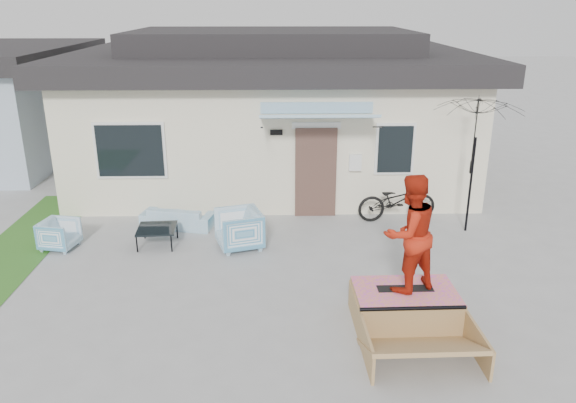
{
  "coord_description": "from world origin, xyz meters",
  "views": [
    {
      "loc": [
        0.07,
        -7.91,
        4.76
      ],
      "look_at": [
        0.3,
        1.8,
        1.3
      ],
      "focal_mm": 35.01,
      "sensor_mm": 36.0,
      "label": 1
    }
  ],
  "objects_px": {
    "armchair_right": "(239,227)",
    "patio_umbrella": "(474,154)",
    "skate_ramp": "(405,306)",
    "skater": "(410,231)",
    "armchair_left": "(59,233)",
    "coffee_table": "(157,236)",
    "bicycle": "(397,196)",
    "skateboard": "(405,288)",
    "loveseat": "(178,214)"
  },
  "relations": [
    {
      "from": "armchair_right",
      "to": "patio_umbrella",
      "type": "height_order",
      "value": "patio_umbrella"
    },
    {
      "from": "skate_ramp",
      "to": "skater",
      "type": "relative_size",
      "value": 1.13
    },
    {
      "from": "armchair_left",
      "to": "coffee_table",
      "type": "height_order",
      "value": "armchair_left"
    },
    {
      "from": "armchair_left",
      "to": "coffee_table",
      "type": "bearing_deg",
      "value": -74.96
    },
    {
      "from": "bicycle",
      "to": "patio_umbrella",
      "type": "bearing_deg",
      "value": -121.18
    },
    {
      "from": "bicycle",
      "to": "skate_ramp",
      "type": "bearing_deg",
      "value": 163.98
    },
    {
      "from": "armchair_right",
      "to": "coffee_table",
      "type": "distance_m",
      "value": 1.72
    },
    {
      "from": "coffee_table",
      "to": "skateboard",
      "type": "xyz_separation_m",
      "value": [
        4.46,
        -2.99,
        0.36
      ]
    },
    {
      "from": "coffee_table",
      "to": "skater",
      "type": "bearing_deg",
      "value": -33.82
    },
    {
      "from": "armchair_left",
      "to": "coffee_table",
      "type": "relative_size",
      "value": 0.87
    },
    {
      "from": "armchair_right",
      "to": "coffee_table",
      "type": "xyz_separation_m",
      "value": [
        -1.7,
        0.16,
        -0.25
      ]
    },
    {
      "from": "armchair_left",
      "to": "patio_umbrella",
      "type": "height_order",
      "value": "patio_umbrella"
    },
    {
      "from": "armchair_left",
      "to": "skater",
      "type": "distance_m",
      "value": 7.13
    },
    {
      "from": "coffee_table",
      "to": "skateboard",
      "type": "distance_m",
      "value": 5.39
    },
    {
      "from": "loveseat",
      "to": "patio_umbrella",
      "type": "xyz_separation_m",
      "value": [
        6.37,
        -0.38,
        1.44
      ]
    },
    {
      "from": "loveseat",
      "to": "armchair_left",
      "type": "relative_size",
      "value": 2.38
    },
    {
      "from": "coffee_table",
      "to": "skater",
      "type": "xyz_separation_m",
      "value": [
        4.46,
        -2.99,
        1.32
      ]
    },
    {
      "from": "bicycle",
      "to": "skateboard",
      "type": "bearing_deg",
      "value": 163.85
    },
    {
      "from": "armchair_left",
      "to": "skateboard",
      "type": "xyz_separation_m",
      "value": [
        6.42,
        -2.87,
        0.22
      ]
    },
    {
      "from": "loveseat",
      "to": "armchair_left",
      "type": "distance_m",
      "value": 2.49
    },
    {
      "from": "patio_umbrella",
      "to": "loveseat",
      "type": "bearing_deg",
      "value": 176.62
    },
    {
      "from": "loveseat",
      "to": "skater",
      "type": "distance_m",
      "value": 5.91
    },
    {
      "from": "skate_ramp",
      "to": "loveseat",
      "type": "bearing_deg",
      "value": 134.94
    },
    {
      "from": "armchair_left",
      "to": "skate_ramp",
      "type": "xyz_separation_m",
      "value": [
        6.42,
        -2.92,
        -0.07
      ]
    },
    {
      "from": "skate_ramp",
      "to": "skater",
      "type": "distance_m",
      "value": 1.25
    },
    {
      "from": "armchair_left",
      "to": "bicycle",
      "type": "relative_size",
      "value": 0.37
    },
    {
      "from": "loveseat",
      "to": "skateboard",
      "type": "xyz_separation_m",
      "value": [
        4.2,
        -3.99,
        0.24
      ]
    },
    {
      "from": "bicycle",
      "to": "skater",
      "type": "bearing_deg",
      "value": 163.85
    },
    {
      "from": "coffee_table",
      "to": "bicycle",
      "type": "xyz_separation_m",
      "value": [
        5.22,
        1.28,
        0.39
      ]
    },
    {
      "from": "loveseat",
      "to": "armchair_right",
      "type": "distance_m",
      "value": 1.85
    },
    {
      "from": "skater",
      "to": "skate_ramp",
      "type": "bearing_deg",
      "value": 64.97
    },
    {
      "from": "patio_umbrella",
      "to": "coffee_table",
      "type": "bearing_deg",
      "value": -174.64
    },
    {
      "from": "patio_umbrella",
      "to": "armchair_left",
      "type": "bearing_deg",
      "value": -175.06
    },
    {
      "from": "armchair_left",
      "to": "coffee_table",
      "type": "distance_m",
      "value": 1.96
    },
    {
      "from": "skate_ramp",
      "to": "armchair_right",
      "type": "bearing_deg",
      "value": 132.68
    },
    {
      "from": "loveseat",
      "to": "patio_umbrella",
      "type": "relative_size",
      "value": 0.71
    },
    {
      "from": "patio_umbrella",
      "to": "skate_ramp",
      "type": "xyz_separation_m",
      "value": [
        -2.17,
        -3.67,
        -1.49
      ]
    },
    {
      "from": "bicycle",
      "to": "skater",
      "type": "height_order",
      "value": "skater"
    },
    {
      "from": "armchair_right",
      "to": "skateboard",
      "type": "xyz_separation_m",
      "value": [
        2.77,
        -2.83,
        0.11
      ]
    },
    {
      "from": "armchair_right",
      "to": "skateboard",
      "type": "relative_size",
      "value": 1.01
    },
    {
      "from": "armchair_right",
      "to": "coffee_table",
      "type": "relative_size",
      "value": 1.14
    },
    {
      "from": "coffee_table",
      "to": "bicycle",
      "type": "relative_size",
      "value": 0.43
    },
    {
      "from": "bicycle",
      "to": "patio_umbrella",
      "type": "distance_m",
      "value": 1.95
    },
    {
      "from": "bicycle",
      "to": "coffee_table",
      "type": "bearing_deg",
      "value": 97.73
    },
    {
      "from": "loveseat",
      "to": "patio_umbrella",
      "type": "bearing_deg",
      "value": -171.12
    },
    {
      "from": "skate_ramp",
      "to": "skater",
      "type": "bearing_deg",
      "value": 90.0
    },
    {
      "from": "skateboard",
      "to": "patio_umbrella",
      "type": "bearing_deg",
      "value": 58.49
    },
    {
      "from": "armchair_left",
      "to": "skater",
      "type": "relative_size",
      "value": 0.36
    },
    {
      "from": "bicycle",
      "to": "skater",
      "type": "xyz_separation_m",
      "value": [
        -0.76,
        -4.28,
        0.93
      ]
    },
    {
      "from": "armchair_right",
      "to": "bicycle",
      "type": "distance_m",
      "value": 3.81
    }
  ]
}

